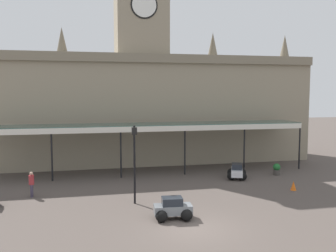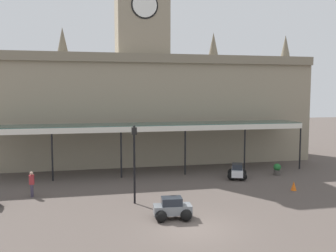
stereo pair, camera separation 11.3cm
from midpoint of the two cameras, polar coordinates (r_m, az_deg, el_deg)
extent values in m
plane|color=#514741|center=(19.31, 4.19, -15.55)|extent=(140.00, 140.00, 0.00)
cube|color=gray|center=(36.44, -4.03, 2.60)|extent=(32.94, 6.62, 10.28)
cube|color=gray|center=(33.11, -3.23, 10.54)|extent=(32.94, 0.30, 0.80)
cube|color=gray|center=(37.06, -4.13, 16.16)|extent=(4.80, 4.80, 7.12)
cylinder|color=white|center=(34.85, -3.55, 18.29)|extent=(2.20, 0.12, 2.20)
cylinder|color=black|center=(34.89, -3.56, 18.28)|extent=(2.46, 0.06, 2.46)
cone|color=#6E6554|center=(36.42, -16.02, 12.56)|extent=(1.10, 1.10, 2.60)
cone|color=#6E6554|center=(38.44, 7.17, 12.33)|extent=(1.10, 1.10, 2.60)
cone|color=#6E6554|center=(41.76, 17.89, 11.56)|extent=(1.10, 1.10, 2.60)
cube|color=#38564C|center=(31.08, -2.60, 0.21)|extent=(26.48, 3.20, 0.16)
cube|color=silver|center=(29.53, -2.08, -0.45)|extent=(26.48, 0.12, 0.44)
cylinder|color=black|center=(29.63, -17.48, -4.36)|extent=(0.14, 0.14, 4.02)
cylinder|color=black|center=(29.59, -7.19, -4.17)|extent=(0.14, 0.14, 4.02)
cylinder|color=black|center=(30.49, 2.80, -3.85)|extent=(0.14, 0.14, 4.02)
cylinder|color=black|center=(32.24, 11.95, -3.46)|extent=(0.14, 0.14, 4.02)
cylinder|color=black|center=(34.72, 19.97, -3.04)|extent=(0.14, 0.14, 4.02)
cube|color=slate|center=(20.37, 0.87, -12.85)|extent=(2.11, 1.04, 0.50)
cube|color=#1E232B|center=(20.22, 0.73, -11.62)|extent=(1.16, 0.89, 0.42)
sphere|color=black|center=(20.95, 2.56, -12.91)|extent=(0.64, 0.64, 0.64)
sphere|color=black|center=(20.12, 3.01, -13.69)|extent=(0.64, 0.64, 0.64)
sphere|color=black|center=(20.76, -1.20, -13.07)|extent=(0.64, 0.64, 0.64)
sphere|color=black|center=(19.94, -0.92, -13.87)|extent=(0.64, 0.64, 0.64)
cube|color=silver|center=(29.86, 10.81, -7.04)|extent=(1.59, 2.23, 0.50)
cube|color=#1E232B|center=(29.72, 10.83, -6.20)|extent=(1.15, 1.32, 0.42)
sphere|color=black|center=(30.56, 9.96, -7.13)|extent=(0.64, 0.64, 0.64)
sphere|color=black|center=(30.57, 11.62, -7.15)|extent=(0.64, 0.64, 0.64)
sphere|color=black|center=(29.24, 9.96, -7.70)|extent=(0.64, 0.64, 0.64)
sphere|color=black|center=(29.26, 11.70, -7.72)|extent=(0.64, 0.64, 0.64)
cylinder|color=#3F384C|center=(25.91, -20.31, -9.45)|extent=(0.17, 0.17, 0.82)
cylinder|color=#3F384C|center=(26.12, -20.28, -9.33)|extent=(0.17, 0.17, 0.82)
cylinder|color=#A52D33|center=(25.84, -20.35, -7.85)|extent=(0.34, 0.34, 0.62)
sphere|color=tan|center=(25.75, -20.38, -6.93)|extent=(0.23, 0.23, 0.23)
cylinder|color=black|center=(22.69, -5.10, -6.72)|extent=(0.13, 0.13, 4.29)
cube|color=black|center=(22.31, -5.15, -0.77)|extent=(0.30, 0.30, 0.44)
sphere|color=black|center=(22.28, -5.16, -0.05)|extent=(0.14, 0.14, 0.14)
cone|color=orange|center=(27.41, 19.10, -8.80)|extent=(0.40, 0.40, 0.64)
cylinder|color=#47423D|center=(31.90, 16.72, -6.95)|extent=(0.56, 0.56, 0.42)
sphere|color=#20642C|center=(31.80, 16.74, -6.16)|extent=(0.60, 0.60, 0.60)
camera|label=1|loc=(0.06, -89.87, 0.01)|focal=39.15mm
camera|label=2|loc=(0.06, 90.13, -0.01)|focal=39.15mm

